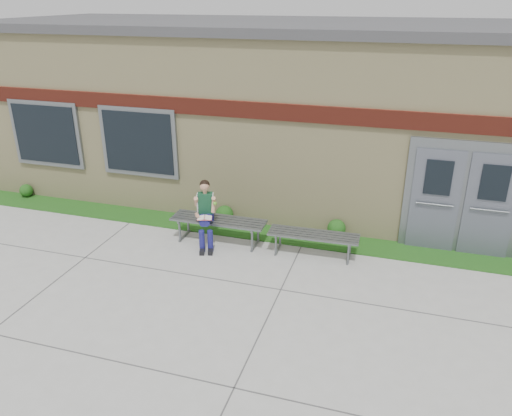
% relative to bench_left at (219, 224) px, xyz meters
% --- Properties ---
extents(ground, '(80.00, 80.00, 0.00)m').
position_rel_bench_left_xyz_m(ground, '(0.71, -1.94, -0.40)').
color(ground, '#9E9E99').
rests_on(ground, ground).
extents(grass_strip, '(16.00, 0.80, 0.02)m').
position_rel_bench_left_xyz_m(grass_strip, '(0.71, 0.66, -0.39)').
color(grass_strip, '#184A13').
rests_on(grass_strip, ground).
extents(school_building, '(16.20, 6.22, 4.20)m').
position_rel_bench_left_xyz_m(school_building, '(0.71, 4.05, 1.71)').
color(school_building, beige).
rests_on(school_building, ground).
extents(bench_left, '(1.99, 0.57, 0.51)m').
position_rel_bench_left_xyz_m(bench_left, '(0.00, 0.00, 0.00)').
color(bench_left, slate).
rests_on(bench_left, ground).
extents(bench_right, '(1.80, 0.55, 0.46)m').
position_rel_bench_left_xyz_m(bench_right, '(2.00, -0.00, -0.04)').
color(bench_right, slate).
rests_on(bench_right, ground).
extents(girl, '(0.57, 0.81, 1.38)m').
position_rel_bench_left_xyz_m(girl, '(-0.20, -0.20, 0.34)').
color(girl, navy).
rests_on(girl, ground).
extents(shrub_west, '(0.32, 0.32, 0.32)m').
position_rel_bench_left_xyz_m(shrub_west, '(-5.62, 0.91, -0.22)').
color(shrub_west, '#184A13').
rests_on(shrub_west, grass_strip).
extents(shrub_mid, '(0.40, 0.40, 0.40)m').
position_rel_bench_left_xyz_m(shrub_mid, '(-0.21, 0.91, -0.18)').
color(shrub_mid, '#184A13').
rests_on(shrub_mid, grass_strip).
extents(shrub_east, '(0.39, 0.39, 0.39)m').
position_rel_bench_left_xyz_m(shrub_east, '(2.33, 0.91, -0.18)').
color(shrub_east, '#184A13').
rests_on(shrub_east, grass_strip).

